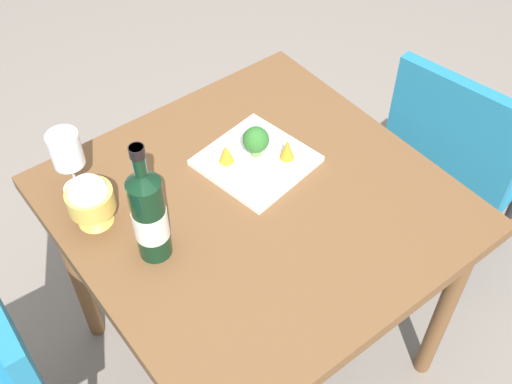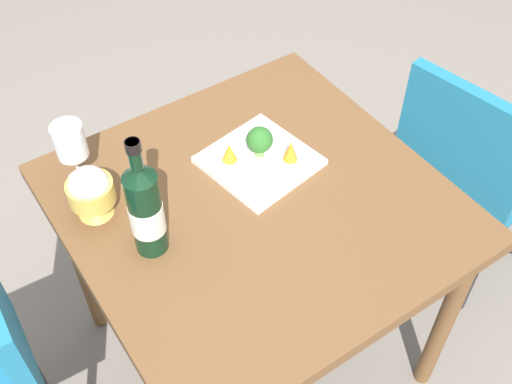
% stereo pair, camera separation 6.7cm
% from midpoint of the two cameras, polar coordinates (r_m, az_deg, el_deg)
% --- Properties ---
extents(ground_plane, '(8.00, 8.00, 0.00)m').
position_cam_midpoint_polar(ground_plane, '(2.15, 0.92, -13.89)').
color(ground_plane, gray).
extents(dining_table, '(0.88, 0.88, 0.74)m').
position_cam_midpoint_polar(dining_table, '(1.61, 1.20, -2.84)').
color(dining_table, brown).
rests_on(dining_table, ground_plane).
extents(chair_near_window, '(0.47, 0.47, 0.85)m').
position_cam_midpoint_polar(chair_near_window, '(2.03, 19.35, 2.34)').
color(chair_near_window, teal).
rests_on(chair_near_window, ground_plane).
extents(wine_bottle, '(0.08, 0.08, 0.33)m').
position_cam_midpoint_polar(wine_bottle, '(1.37, -8.60, -1.56)').
color(wine_bottle, black).
rests_on(wine_bottle, dining_table).
extents(wine_glass, '(0.08, 0.08, 0.18)m').
position_cam_midpoint_polar(wine_glass, '(1.55, -15.30, 4.33)').
color(wine_glass, white).
rests_on(wine_glass, dining_table).
extents(rice_bowl, '(0.11, 0.11, 0.14)m').
position_cam_midpoint_polar(rice_bowl, '(1.50, -13.49, 0.01)').
color(rice_bowl, gold).
rests_on(rice_bowl, dining_table).
extents(serving_plate, '(0.29, 0.29, 0.02)m').
position_cam_midpoint_polar(serving_plate, '(1.62, 1.50, 2.80)').
color(serving_plate, white).
rests_on(serving_plate, dining_table).
extents(broccoli_floret, '(0.07, 0.07, 0.09)m').
position_cam_midpoint_polar(broccoli_floret, '(1.59, 1.55, 4.68)').
color(broccoli_floret, '#729E4C').
rests_on(broccoli_floret, serving_plate).
extents(carrot_garnish_left, '(0.04, 0.04, 0.05)m').
position_cam_midpoint_polar(carrot_garnish_left, '(1.59, -1.22, 3.61)').
color(carrot_garnish_left, orange).
rests_on(carrot_garnish_left, serving_plate).
extents(carrot_garnish_right, '(0.04, 0.04, 0.06)m').
position_cam_midpoint_polar(carrot_garnish_right, '(1.60, 4.36, 3.75)').
color(carrot_garnish_right, orange).
rests_on(carrot_garnish_right, serving_plate).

